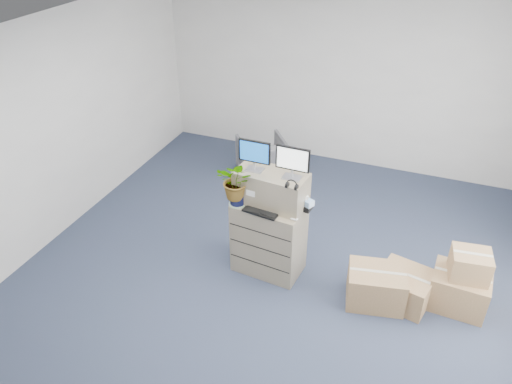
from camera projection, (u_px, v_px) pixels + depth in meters
ground at (266, 291)px, 5.82m from camera, size 7.00×7.00×0.00m
wall_back at (345, 80)px, 7.84m from camera, size 6.00×0.02×2.80m
filing_cabinet_lower at (269, 238)px, 5.92m from camera, size 0.84×0.56×0.93m
filing_cabinet_upper at (271, 188)px, 5.60m from camera, size 0.83×0.48×0.40m
monitor_left at (255, 154)px, 5.44m from camera, size 0.37×0.14×0.36m
monitor_right at (293, 161)px, 5.29m from camera, size 0.38×0.15×0.37m
headphones at (292, 185)px, 5.22m from camera, size 0.13×0.03×0.13m
keyboard at (261, 212)px, 5.54m from camera, size 0.42×0.22×0.02m
mouse at (294, 219)px, 5.42m from camera, size 0.10×0.07×0.03m
water_bottle at (274, 195)px, 5.62m from camera, size 0.07×0.07×0.26m
phone_dock at (266, 200)px, 5.70m from camera, size 0.05×0.05×0.11m
external_drive at (303, 206)px, 5.60m from camera, size 0.21×0.16×0.06m
tissue_box at (305, 201)px, 5.57m from camera, size 0.21×0.17×0.07m
potted_plant at (237, 185)px, 5.56m from camera, size 0.45×0.49×0.44m
office_chair at (262, 156)px, 7.90m from camera, size 0.95×0.95×0.72m
cardboard_boxes at (419, 286)px, 5.54m from camera, size 1.54×0.84×0.75m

